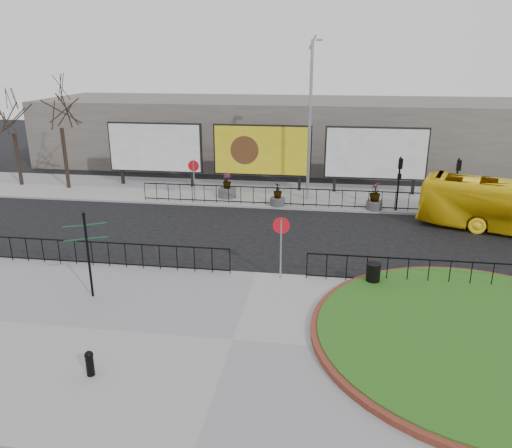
% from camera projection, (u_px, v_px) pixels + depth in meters
% --- Properties ---
extents(ground, '(90.00, 90.00, 0.00)m').
position_uv_depth(ground, '(256.00, 275.00, 19.84)').
color(ground, black).
rests_on(ground, ground).
extents(pavement_near, '(30.00, 10.00, 0.12)m').
position_uv_depth(pavement_near, '(233.00, 341.00, 15.13)').
color(pavement_near, gray).
rests_on(pavement_near, ground).
extents(pavement_far, '(44.00, 6.00, 0.12)m').
position_uv_depth(pavement_far, '(284.00, 194.00, 31.06)').
color(pavement_far, gray).
rests_on(pavement_far, ground).
extents(brick_edge, '(10.40, 10.40, 0.18)m').
position_uv_depth(brick_edge, '(484.00, 339.00, 15.01)').
color(brick_edge, brown).
rests_on(brick_edge, pavement_near).
extents(grass_lawn, '(10.00, 10.00, 0.22)m').
position_uv_depth(grass_lawn, '(484.00, 338.00, 15.00)').
color(grass_lawn, '#245115').
rests_on(grass_lawn, pavement_near).
extents(railing_near_left, '(10.00, 0.10, 1.10)m').
position_uv_depth(railing_near_left, '(109.00, 254.00, 20.15)').
color(railing_near_left, black).
rests_on(railing_near_left, pavement_near).
extents(railing_near_right, '(9.00, 0.10, 1.10)m').
position_uv_depth(railing_near_right, '(429.00, 272.00, 18.46)').
color(railing_near_right, black).
rests_on(railing_near_right, pavement_near).
extents(railing_far, '(18.00, 0.10, 1.10)m').
position_uv_depth(railing_far, '(297.00, 197.00, 28.20)').
color(railing_far, black).
rests_on(railing_far, pavement_far).
extents(speed_sign_far, '(0.64, 0.07, 2.47)m').
position_uv_depth(speed_sign_far, '(194.00, 172.00, 28.71)').
color(speed_sign_far, gray).
rests_on(speed_sign_far, pavement_far).
extents(speed_sign_near, '(0.64, 0.07, 2.47)m').
position_uv_depth(speed_sign_near, '(281.00, 234.00, 18.72)').
color(speed_sign_near, gray).
rests_on(speed_sign_near, pavement_near).
extents(billboard_left, '(6.20, 0.31, 4.10)m').
position_uv_depth(billboard_left, '(155.00, 148.00, 32.31)').
color(billboard_left, black).
rests_on(billboard_left, pavement_far).
extents(billboard_mid, '(6.20, 0.31, 4.10)m').
position_uv_depth(billboard_mid, '(262.00, 151.00, 31.36)').
color(billboard_mid, black).
rests_on(billboard_mid, pavement_far).
extents(billboard_right, '(6.20, 0.31, 4.10)m').
position_uv_depth(billboard_right, '(376.00, 154.00, 30.41)').
color(billboard_right, black).
rests_on(billboard_right, pavement_far).
extents(lamp_post, '(0.74, 0.18, 9.23)m').
position_uv_depth(lamp_post, '(310.00, 119.00, 28.39)').
color(lamp_post, gray).
rests_on(lamp_post, pavement_far).
extents(signal_pole_a, '(0.22, 0.26, 3.00)m').
position_uv_depth(signal_pole_a, '(399.00, 176.00, 27.03)').
color(signal_pole_a, black).
rests_on(signal_pole_a, pavement_far).
extents(signal_pole_b, '(0.22, 0.26, 3.00)m').
position_uv_depth(signal_pole_b, '(457.00, 177.00, 26.63)').
color(signal_pole_b, black).
rests_on(signal_pole_b, pavement_far).
extents(tree_left, '(2.00, 2.00, 7.00)m').
position_uv_depth(tree_left, '(62.00, 133.00, 31.35)').
color(tree_left, '#2D2119').
rests_on(tree_left, pavement_far).
extents(tree_mid, '(2.00, 2.00, 6.20)m').
position_uv_depth(tree_mid, '(15.00, 138.00, 32.23)').
color(tree_mid, '#2D2119').
rests_on(tree_mid, pavement_far).
extents(building_backdrop, '(40.00, 10.00, 5.00)m').
position_uv_depth(building_backdrop, '(296.00, 132.00, 39.65)').
color(building_backdrop, slate).
rests_on(building_backdrop, ground).
extents(fingerpost_sign, '(1.40, 0.86, 3.15)m').
position_uv_depth(fingerpost_sign, '(87.00, 247.00, 17.24)').
color(fingerpost_sign, black).
rests_on(fingerpost_sign, pavement_near).
extents(bollard, '(0.24, 0.24, 0.74)m').
position_uv_depth(bollard, '(90.00, 362.00, 13.32)').
color(bollard, black).
rests_on(bollard, pavement_near).
extents(litter_bin, '(0.55, 0.55, 0.91)m').
position_uv_depth(litter_bin, '(373.00, 275.00, 18.48)').
color(litter_bin, black).
rests_on(litter_bin, pavement_near).
extents(planter_a, '(1.08, 1.08, 1.50)m').
position_uv_depth(planter_a, '(227.00, 189.00, 30.11)').
color(planter_a, '#4C4C4F').
rests_on(planter_a, pavement_far).
extents(planter_b, '(0.85, 0.85, 1.35)m').
position_uv_depth(planter_b, '(278.00, 197.00, 28.46)').
color(planter_b, '#4C4C4F').
rests_on(planter_b, pavement_far).
extents(planter_c, '(0.90, 0.90, 1.53)m').
position_uv_depth(planter_c, '(375.00, 199.00, 27.69)').
color(planter_c, '#4C4C4F').
rests_on(planter_c, pavement_far).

